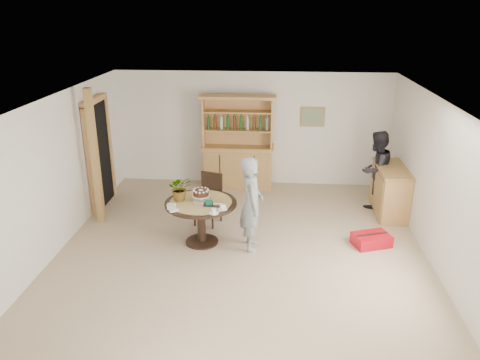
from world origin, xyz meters
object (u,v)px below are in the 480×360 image
sideboard (390,191)px  adult_person (376,170)px  dining_chair (209,195)px  dining_table (201,210)px  hutch (238,156)px  teen_boy (252,204)px  red_suitcase (371,240)px

sideboard → adult_person: bearing=125.9°
sideboard → dining_chair: (-3.41, -0.65, 0.06)m
sideboard → dining_table: (-3.43, -1.48, 0.13)m
hutch → adult_person: size_ratio=1.31×
hutch → dining_table: hutch is taller
sideboard → teen_boy: teen_boy is taller
red_suitcase → dining_chair: bearing=146.6°
teen_boy → dining_chair: bearing=33.7°
sideboard → dining_table: bearing=-156.7°
dining_table → teen_boy: size_ratio=0.76×
dining_chair → teen_boy: 1.27m
dining_table → dining_chair: bearing=88.3°
dining_chair → red_suitcase: 2.96m
hutch → teen_boy: size_ratio=1.29×
dining_chair → teen_boy: bearing=-30.2°
teen_boy → adult_person: 3.02m
hutch → dining_table: 2.75m
teen_boy → red_suitcase: (2.02, 0.23, -0.69)m
hutch → dining_chair: size_ratio=2.16×
sideboard → adult_person: size_ratio=0.81×
dining_table → teen_boy: (0.85, -0.10, 0.19)m
adult_person → red_suitcase: 1.84m
sideboard → red_suitcase: (-0.56, -1.35, -0.37)m
dining_chair → adult_person: (3.17, 0.98, 0.24)m
dining_table → red_suitcase: (2.87, 0.13, -0.50)m
sideboard → dining_table: 3.74m
hutch → sideboard: 3.29m
sideboard → teen_boy: size_ratio=0.80×
sideboard → red_suitcase: 1.51m
hutch → sideboard: (3.04, -1.24, -0.22)m
dining_chair → hutch: bearing=97.1°
teen_boy → adult_person: bearing=-58.8°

